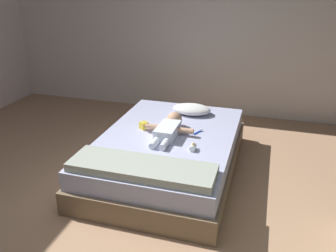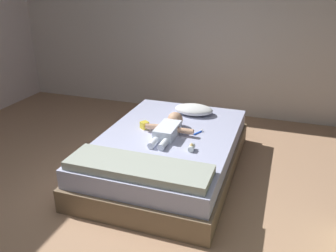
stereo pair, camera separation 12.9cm
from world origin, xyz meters
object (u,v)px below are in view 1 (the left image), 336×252
Objects in this scene: pillow at (192,109)px; toothbrush at (198,132)px; toy_block at (144,125)px; baby_bottle at (193,147)px; baby at (169,128)px; bed at (168,153)px.

toothbrush is (0.19, -0.50, -0.05)m from pillow.
baby_bottle is at bearing -28.79° from toy_block.
baby reaches higher than baby_bottle.
toothbrush is at bearing 28.46° from bed.
bed is at bearing -16.04° from toy_block.
pillow reaches higher than baby_bottle.
toothbrush is at bearing 95.12° from baby_bottle.
baby reaches higher than toy_block.
baby is at bearing -9.07° from toy_block.
baby_bottle reaches higher than toothbrush.
pillow reaches higher than toothbrush.
bed is at bearing 141.65° from baby_bottle.
toy_block is at bearing -173.21° from toothbrush.
pillow is 0.92m from baby_bottle.
toothbrush is at bearing 22.37° from baby.
pillow is 0.67× the size of baby.
bed is 4.51× the size of pillow.
baby is 0.42m from baby_bottle.
pillow is 0.54m from toothbrush.
bed is 3.01× the size of baby.
toy_block is at bearing -123.62° from pillow.
toothbrush is 1.26× the size of toy_block.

